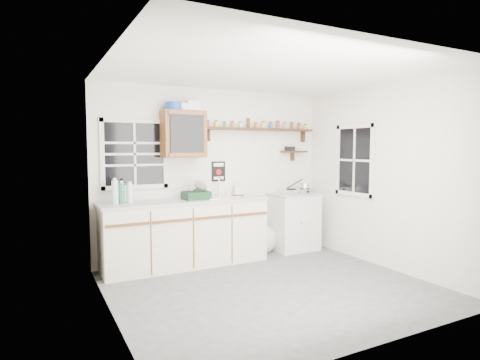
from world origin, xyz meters
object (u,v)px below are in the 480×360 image
main_cabinet (186,233)px  hotplate (298,191)px  upper_cabinet (183,134)px  spice_shelf (260,129)px  dish_rack (197,193)px  right_cabinet (294,221)px

main_cabinet → hotplate: hotplate is taller
upper_cabinet → spice_shelf: bearing=3.1°
hotplate → spice_shelf: bearing=154.9°
main_cabinet → upper_cabinet: size_ratio=3.55×
main_cabinet → hotplate: bearing=0.2°
upper_cabinet → hotplate: bearing=-4.2°
spice_shelf → upper_cabinet: bearing=-176.9°
main_cabinet → dish_rack: 0.57m
spice_shelf → dish_rack: spice_shelf is taller
upper_cabinet → hotplate: 2.07m
right_cabinet → upper_cabinet: upper_cabinet is taller
spice_shelf → dish_rack: bearing=-168.9°
dish_rack → hotplate: 1.74m
upper_cabinet → main_cabinet: bearing=-103.7°
right_cabinet → hotplate: bearing=-16.5°
main_cabinet → upper_cabinet: (0.03, 0.14, 1.36)m
right_cabinet → dish_rack: dish_rack is taller
right_cabinet → hotplate: 0.49m
upper_cabinet → dish_rack: 0.84m
spice_shelf → hotplate: (0.59, -0.21, -0.98)m
spice_shelf → main_cabinet: bearing=-170.8°
upper_cabinet → spice_shelf: size_ratio=0.34×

